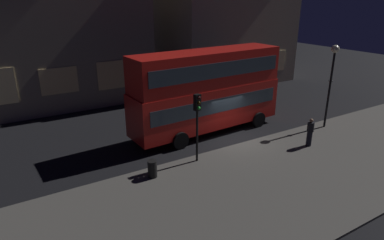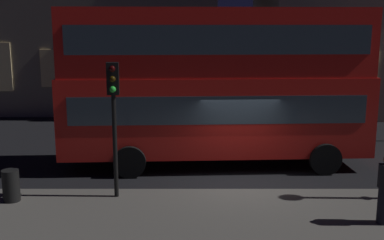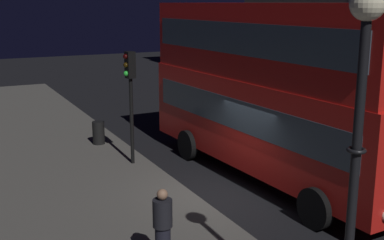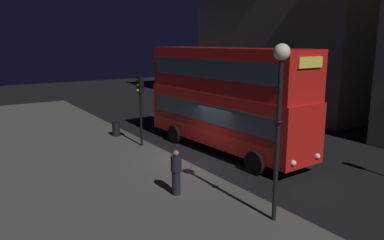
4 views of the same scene
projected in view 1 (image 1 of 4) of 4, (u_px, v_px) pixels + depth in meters
name	position (u px, v px, depth m)	size (l,w,h in m)	color
ground_plane	(235.00, 141.00, 20.96)	(80.00, 80.00, 0.00)	black
sidewalk_slab	(296.00, 173.00, 16.99)	(44.00, 8.54, 0.12)	#4C4944
building_plain_facade	(220.00, 6.00, 34.36)	(12.78, 10.02, 14.96)	tan
double_decker_bus	(207.00, 88.00, 21.27)	(10.50, 3.11, 5.33)	red
traffic_light_near_kerb	(197.00, 114.00, 17.21)	(0.34, 0.37, 3.71)	black
traffic_light_far_side	(271.00, 67.00, 28.36)	(0.35, 0.38, 3.97)	black
street_lamp	(332.00, 68.00, 21.51)	(0.49, 0.49, 5.47)	black
pedestrian	(310.00, 132.00, 19.68)	(0.39, 0.39, 1.69)	black
litter_bin	(152.00, 169.00, 16.36)	(0.45, 0.45, 0.86)	black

